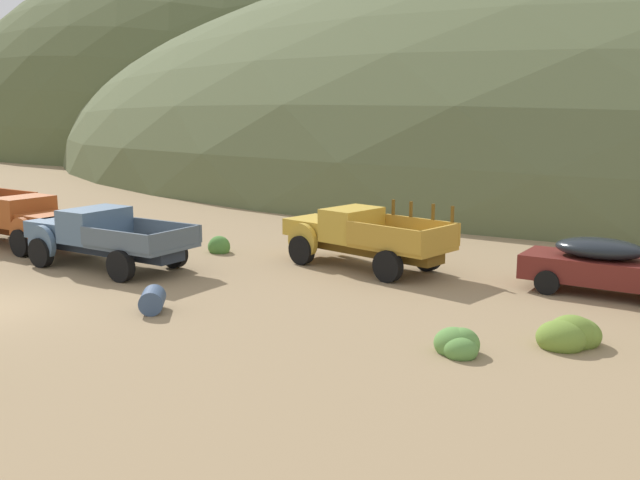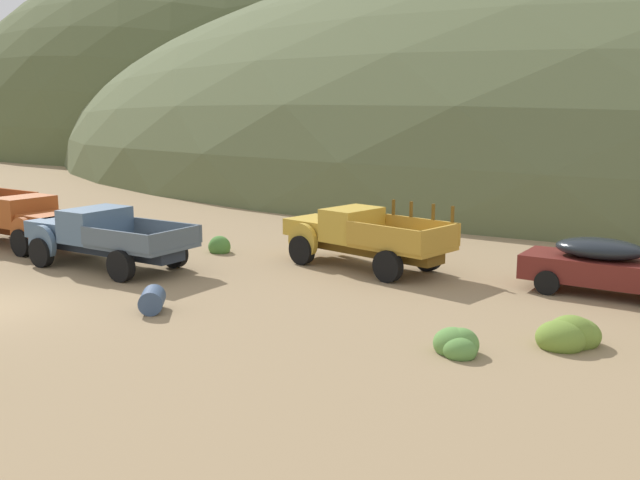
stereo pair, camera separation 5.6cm
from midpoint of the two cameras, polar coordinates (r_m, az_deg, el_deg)
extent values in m
ellipsoid|color=#4C5633|center=(87.01, -4.82, 7.15)|extent=(84.58, 57.15, 47.10)
cube|color=#51220D|center=(29.00, -22.77, 0.85)|extent=(5.73, 1.69, 0.36)
cube|color=#A34C1E|center=(27.21, -20.44, 1.39)|extent=(1.99, 1.91, 0.55)
cube|color=#B7B2A8|center=(26.54, -19.40, 1.18)|extent=(0.23, 1.16, 0.44)
cylinder|color=#A34C1E|center=(26.91, -22.43, 0.40)|extent=(1.21, 0.34, 1.20)
cylinder|color=#A34C1E|center=(28.03, -19.01, 1.00)|extent=(1.21, 0.34, 1.20)
cube|color=#A34C1E|center=(28.45, -22.28, 2.15)|extent=(1.55, 2.10, 1.05)
cube|color=black|center=(27.93, -21.64, 2.49)|extent=(0.27, 1.64, 0.59)
cube|color=#97471E|center=(30.72, -22.86, 2.81)|extent=(2.85, 0.47, 0.95)
cylinder|color=black|center=(26.93, -22.48, -0.21)|extent=(0.99, 0.40, 0.96)
cylinder|color=black|center=(28.11, -18.89, 0.45)|extent=(0.99, 0.40, 0.96)
cylinder|color=black|center=(31.07, -22.91, 1.11)|extent=(0.99, 0.40, 0.96)
cube|color=#262D39|center=(24.12, -16.35, -0.56)|extent=(5.81, 1.57, 0.36)
cube|color=slate|center=(25.66, -19.52, 0.94)|extent=(1.98, 1.97, 0.55)
cube|color=#B7B2A8|center=(26.33, -20.65, 1.03)|extent=(0.20, 1.24, 0.44)
cylinder|color=slate|center=(26.20, -17.31, 0.46)|extent=(1.21, 0.30, 1.20)
cylinder|color=slate|center=(24.90, -21.06, -0.27)|extent=(1.21, 0.30, 1.20)
cube|color=slate|center=(24.41, -17.28, 1.20)|extent=(1.53, 2.19, 1.05)
cube|color=black|center=(24.84, -18.20, 1.79)|extent=(0.22, 1.75, 0.59)
cube|color=#4D5B67|center=(22.93, -13.80, -0.39)|extent=(3.10, 2.44, 0.12)
cube|color=#4D5B67|center=(23.62, -11.94, 0.82)|extent=(2.90, 0.39, 0.55)
cube|color=#4D5B67|center=(22.16, -15.85, 0.01)|extent=(2.90, 0.39, 0.55)
cube|color=#4D5B67|center=(21.90, -11.32, 0.09)|extent=(0.31, 2.16, 0.55)
cylinder|color=black|center=(24.92, -21.12, -0.93)|extent=(0.98, 0.37, 0.96)
cylinder|color=black|center=(23.62, -11.38, -1.02)|extent=(0.98, 0.37, 0.96)
cylinder|color=black|center=(22.10, -15.43, -1.99)|extent=(0.98, 0.37, 0.96)
cube|color=brown|center=(23.16, 3.59, -0.60)|extent=(5.59, 2.44, 0.36)
cube|color=gold|center=(24.41, -0.10, 1.08)|extent=(2.14, 2.06, 0.55)
cube|color=#B7B2A8|center=(24.98, -1.46, 1.23)|extent=(0.39, 1.10, 0.44)
cylinder|color=gold|center=(25.02, 1.82, 0.49)|extent=(1.20, 0.51, 1.20)
cylinder|color=gold|center=(23.63, -1.30, -0.11)|extent=(1.20, 0.51, 1.20)
cube|color=gold|center=(23.37, 2.62, 1.26)|extent=(1.76, 2.16, 1.05)
cube|color=black|center=(23.71, 1.56, 1.92)|extent=(0.49, 1.54, 0.59)
cube|color=#B5882D|center=(22.19, 6.62, -0.52)|extent=(3.25, 2.67, 0.12)
cube|color=#B5882D|center=(22.90, 8.11, 0.84)|extent=(2.72, 0.88, 0.70)
cube|color=#B5882D|center=(21.35, 5.07, 0.19)|extent=(2.72, 0.88, 0.70)
cube|color=#B5882D|center=(21.36, 9.54, 0.09)|extent=(0.65, 1.91, 0.70)
cube|color=brown|center=(22.19, 10.52, 2.02)|extent=(0.10, 0.10, 0.50)
cube|color=brown|center=(22.57, 9.02, 2.21)|extent=(0.10, 0.10, 0.50)
cube|color=brown|center=(23.05, 7.29, 2.43)|extent=(0.10, 0.10, 0.50)
cube|color=brown|center=(23.46, 5.90, 2.60)|extent=(0.10, 0.10, 0.50)
cylinder|color=black|center=(23.65, -1.38, -0.80)|extent=(1.00, 0.54, 0.96)
cylinder|color=black|center=(22.96, 8.59, -1.26)|extent=(1.00, 0.54, 0.96)
cylinder|color=black|center=(21.34, 5.46, -2.09)|extent=(1.00, 0.54, 0.96)
cube|color=maroon|center=(21.30, 21.94, -2.29)|extent=(4.72, 2.17, 0.68)
ellipsoid|color=black|center=(21.24, 21.33, -0.64)|extent=(2.52, 1.74, 0.57)
cylinder|color=black|center=(20.87, 17.60, -3.23)|extent=(0.70, 0.27, 0.68)
cylinder|color=black|center=(22.48, 18.78, -2.33)|extent=(0.70, 0.27, 0.68)
cylinder|color=#384C6B|center=(18.77, -13.06, -4.65)|extent=(1.00, 1.09, 0.61)
ellipsoid|color=#4C8438|center=(25.85, -7.89, -0.52)|extent=(0.80, 0.72, 0.77)
ellipsoid|color=#4C8438|center=(25.96, -7.95, -0.53)|extent=(0.79, 0.71, 0.67)
ellipsoid|color=#4C8438|center=(25.79, -7.80, -0.62)|extent=(0.64, 0.58, 0.65)
ellipsoid|color=olive|center=(16.86, 19.68, -7.06)|extent=(1.08, 0.97, 0.77)
ellipsoid|color=olive|center=(16.49, 18.59, -7.39)|extent=(1.06, 0.96, 0.77)
ellipsoid|color=olive|center=(16.76, 19.37, -7.07)|extent=(1.05, 0.94, 0.85)
ellipsoid|color=#5B8E42|center=(15.64, 10.63, -8.07)|extent=(0.88, 0.79, 0.69)
ellipsoid|color=#5B8E42|center=(15.63, 11.24, -8.09)|extent=(0.75, 0.67, 0.70)
ellipsoid|color=#5B8E42|center=(15.40, 11.10, -8.54)|extent=(0.73, 0.66, 0.55)
camera|label=1|loc=(0.03, -89.92, 0.01)|focal=40.43mm
camera|label=2|loc=(0.03, 90.08, -0.01)|focal=40.43mm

